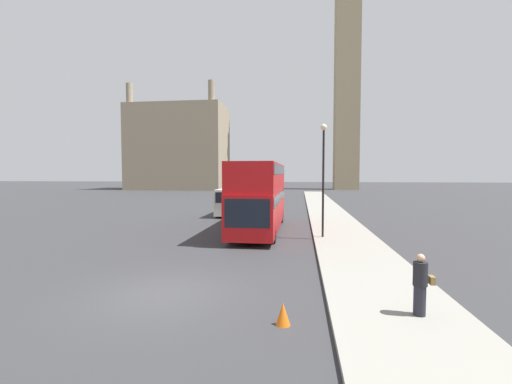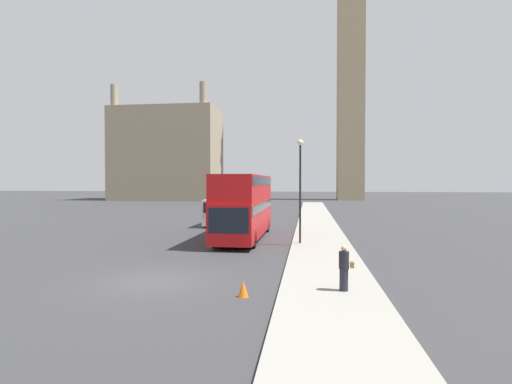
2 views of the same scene
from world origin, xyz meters
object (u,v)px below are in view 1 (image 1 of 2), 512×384
object	(u,v)px
clock_tower	(347,36)
white_van	(232,201)
pedestrian	(420,285)
street_lamp	(323,164)
parked_sedan	(256,194)
red_double_decker_bus	(260,194)

from	to	relation	value
clock_tower	white_van	distance (m)	66.85
white_van	pedestrian	bearing A→B (deg)	-66.80
street_lamp	parked_sedan	xyz separation A→B (m)	(-7.69, 30.49, -3.56)
parked_sedan	red_double_decker_bus	bearing A→B (deg)	-82.14
clock_tower	red_double_decker_bus	xyz separation A→B (m)	(-13.34, -62.35, -33.71)
red_double_decker_bus	parked_sedan	distance (m)	28.29
red_double_decker_bus	clock_tower	bearing A→B (deg)	77.92
clock_tower	pedestrian	size ratio (longest dim) A/B	45.54
white_van	red_double_decker_bus	bearing A→B (deg)	-66.44
parked_sedan	white_van	bearing A→B (deg)	-88.71
pedestrian	street_lamp	xyz separation A→B (m)	(-1.72, 10.55, 3.31)
street_lamp	parked_sedan	bearing A→B (deg)	104.15
white_van	street_lamp	bearing A→B (deg)	-55.02
pedestrian	white_van	bearing A→B (deg)	113.20
clock_tower	parked_sedan	bearing A→B (deg)	-116.59
red_double_decker_bus	white_van	world-z (taller)	red_double_decker_bus
pedestrian	parked_sedan	distance (m)	42.11
clock_tower	pedestrian	xyz separation A→B (m)	(-7.80, -75.42, -35.20)
clock_tower	red_double_decker_bus	size ratio (longest dim) A/B	6.30
street_lamp	red_double_decker_bus	bearing A→B (deg)	146.63
clock_tower	parked_sedan	distance (m)	52.29
pedestrian	parked_sedan	xyz separation A→B (m)	(-9.41, 41.04, -0.25)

